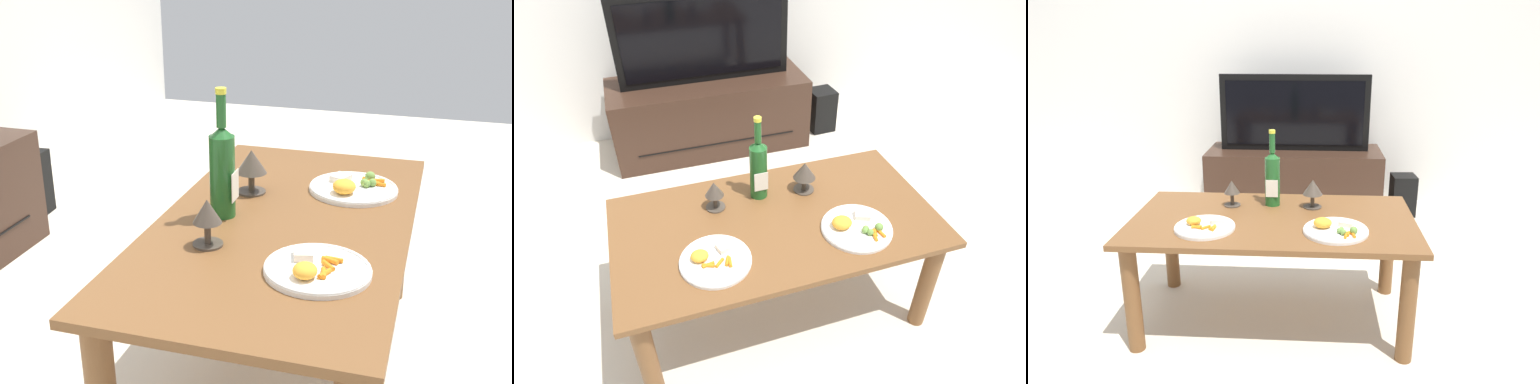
% 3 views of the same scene
% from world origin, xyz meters
% --- Properties ---
extents(ground_plane, '(6.40, 6.40, 0.00)m').
position_xyz_m(ground_plane, '(0.00, 0.00, 0.00)').
color(ground_plane, beige).
extents(dining_table, '(1.27, 0.69, 0.51)m').
position_xyz_m(dining_table, '(0.00, 0.00, 0.42)').
color(dining_table, brown).
rests_on(dining_table, ground_plane).
extents(floor_speaker, '(0.19, 0.19, 0.31)m').
position_xyz_m(floor_speaker, '(0.86, 1.47, 0.15)').
color(floor_speaker, black).
rests_on(floor_speaker, ground_plane).
extents(wine_bottle, '(0.07, 0.07, 0.37)m').
position_xyz_m(wine_bottle, '(-0.02, 0.18, 0.66)').
color(wine_bottle, '#1E5923').
rests_on(wine_bottle, dining_table).
extents(goblet_left, '(0.08, 0.08, 0.13)m').
position_xyz_m(goblet_left, '(-0.21, 0.15, 0.60)').
color(goblet_left, '#473D33').
rests_on(goblet_left, dining_table).
extents(goblet_right, '(0.09, 0.09, 0.14)m').
position_xyz_m(goblet_right, '(0.18, 0.15, 0.61)').
color(goblet_right, '#473D33').
rests_on(goblet_right, dining_table).
extents(dinner_plate_left, '(0.26, 0.26, 0.05)m').
position_xyz_m(dinner_plate_left, '(-0.28, -0.15, 0.53)').
color(dinner_plate_left, white).
rests_on(dinner_plate_left, dining_table).
extents(dinner_plate_right, '(0.27, 0.27, 0.05)m').
position_xyz_m(dinner_plate_right, '(0.27, -0.15, 0.53)').
color(dinner_plate_right, white).
rests_on(dinner_plate_right, dining_table).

